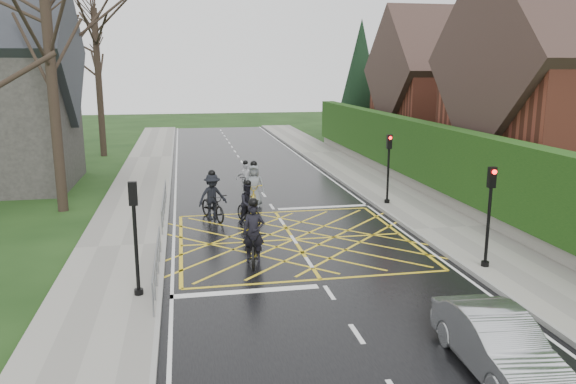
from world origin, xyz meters
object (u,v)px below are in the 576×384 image
object	(u,v)px
cyclist_rear	(254,242)
car	(497,343)
cyclist_lead	(254,191)
cyclist_mid	(213,201)
cyclist_back	(249,207)
cyclist_front	(246,183)

from	to	relation	value
cyclist_rear	car	world-z (taller)	cyclist_rear
cyclist_rear	cyclist_lead	bearing A→B (deg)	90.88
cyclist_rear	car	xyz separation A→B (m)	(3.97, -7.47, -0.06)
cyclist_rear	cyclist_mid	size ratio (longest dim) A/B	1.00
cyclist_rear	cyclist_mid	bearing A→B (deg)	108.43
cyclist_mid	cyclist_lead	bearing A→B (deg)	21.61
cyclist_rear	cyclist_back	xyz separation A→B (m)	(0.37, 4.60, -0.01)
cyclist_back	cyclist_front	size ratio (longest dim) A/B	1.00
cyclist_mid	cyclist_lead	size ratio (longest dim) A/B	1.00
cyclist_mid	cyclist_front	xyz separation A→B (m)	(1.82, 4.12, -0.11)
cyclist_back	cyclist_mid	size ratio (longest dim) A/B	0.81
cyclist_lead	cyclist_rear	bearing A→B (deg)	-88.27
cyclist_back	car	world-z (taller)	cyclist_back
cyclist_back	car	size ratio (longest dim) A/B	0.48
cyclist_back	cyclist_mid	world-z (taller)	cyclist_mid
cyclist_lead	cyclist_mid	bearing A→B (deg)	-128.58
cyclist_mid	cyclist_back	bearing A→B (deg)	-54.56
cyclist_front	car	world-z (taller)	cyclist_front
cyclist_lead	car	xyz separation A→B (m)	(3.03, -14.74, -0.10)
cyclist_lead	car	size ratio (longest dim) A/B	0.59
cyclist_front	cyclist_lead	bearing A→B (deg)	-73.88
cyclist_back	cyclist_rear	bearing A→B (deg)	-119.58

